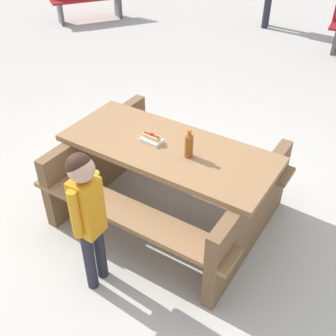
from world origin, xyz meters
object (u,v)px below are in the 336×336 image
Objects in this scene: picnic_table at (168,175)px; child_in_coat at (87,207)px; hotdog_tray at (152,139)px; soda_bottle at (189,144)px.

child_in_coat reaches higher than picnic_table.
child_in_coat is at bearing 94.44° from hotdog_tray.
hotdog_tray is (0.15, 0.01, 0.34)m from picnic_table.
picnic_table is 7.55× the size of soda_bottle.
picnic_table is at bearing -174.54° from hotdog_tray.
child_in_coat reaches higher than hotdog_tray.
picnic_table is 0.37m from hotdog_tray.
picnic_table is at bearing -10.51° from soda_bottle.
picnic_table is 9.68× the size of hotdog_tray.
picnic_table is 0.98m from child_in_coat.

